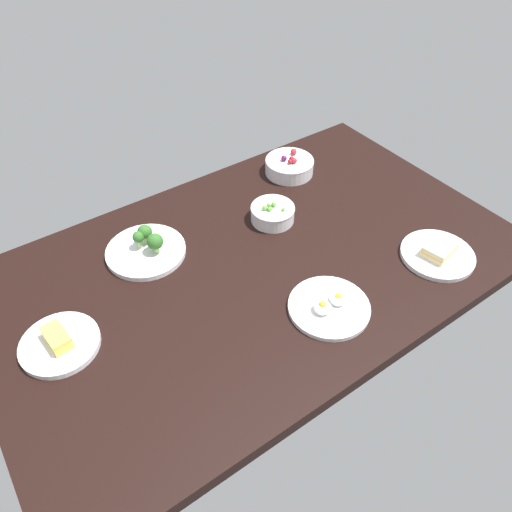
# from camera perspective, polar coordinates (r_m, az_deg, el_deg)

# --- Properties ---
(dining_table) EXTENTS (1.44, 0.88, 0.04)m
(dining_table) POSITION_cam_1_polar(r_m,az_deg,el_deg) (1.38, 0.00, -1.20)
(dining_table) COLOR black
(dining_table) RESTS_ON ground
(plate_sandwich) EXTENTS (0.20, 0.20, 0.05)m
(plate_sandwich) POSITION_cam_1_polar(r_m,az_deg,el_deg) (1.46, 20.22, 0.29)
(plate_sandwich) COLOR silver
(plate_sandwich) RESTS_ON dining_table
(bowl_berries) EXTENTS (0.16, 0.16, 0.07)m
(bowl_berries) POSITION_cam_1_polar(r_m,az_deg,el_deg) (1.69, 3.87, 10.35)
(bowl_berries) COLOR silver
(bowl_berries) RESTS_ON dining_table
(plate_eggs) EXTENTS (0.21, 0.21, 0.05)m
(plate_eggs) POSITION_cam_1_polar(r_m,az_deg,el_deg) (1.26, 8.41, -5.78)
(plate_eggs) COLOR silver
(plate_eggs) RESTS_ON dining_table
(plate_cheese) EXTENTS (0.19, 0.19, 0.05)m
(plate_cheese) POSITION_cam_1_polar(r_m,az_deg,el_deg) (1.26, -21.71, -9.28)
(plate_cheese) COLOR silver
(plate_cheese) RESTS_ON dining_table
(bowl_peas) EXTENTS (0.13, 0.13, 0.06)m
(bowl_peas) POSITION_cam_1_polar(r_m,az_deg,el_deg) (1.49, 1.92, 4.99)
(bowl_peas) COLOR silver
(bowl_peas) RESTS_ON dining_table
(plate_broccoli) EXTENTS (0.22, 0.22, 0.08)m
(plate_broccoli) POSITION_cam_1_polar(r_m,az_deg,el_deg) (1.41, -12.52, 0.84)
(plate_broccoli) COLOR silver
(plate_broccoli) RESTS_ON dining_table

